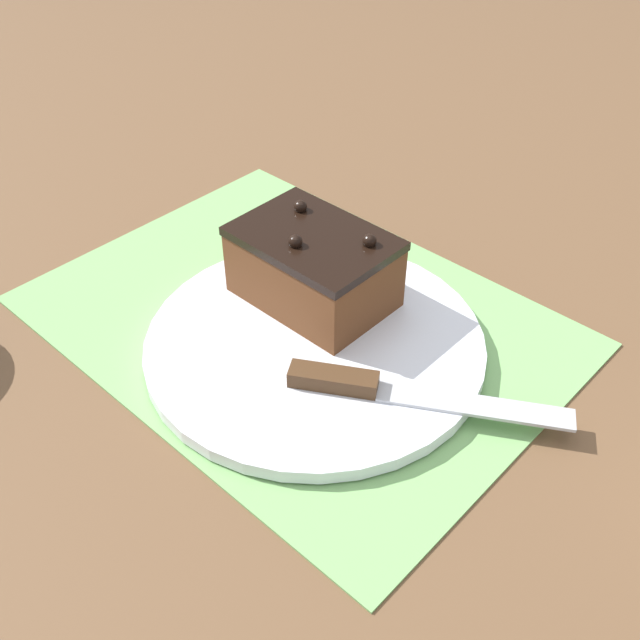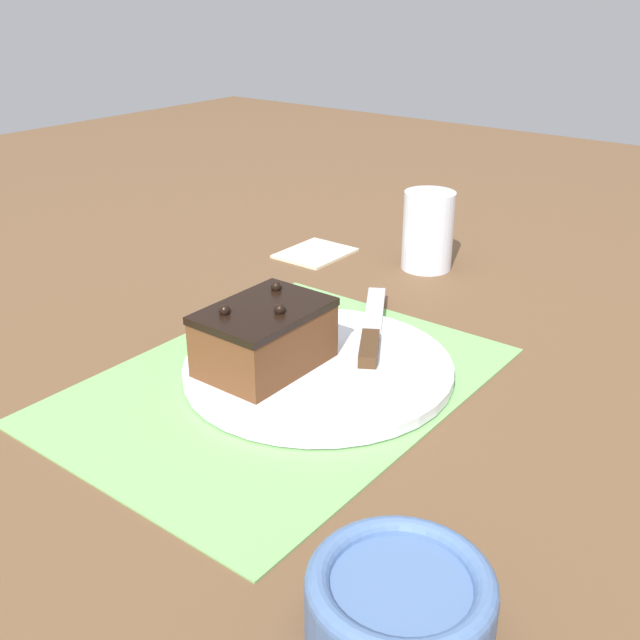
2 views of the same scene
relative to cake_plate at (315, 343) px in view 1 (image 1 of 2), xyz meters
name	(u,v)px [view 1 (image 1 of 2)]	position (x,y,z in m)	size (l,w,h in m)	color
ground_plane	(297,322)	(-0.04, 0.02, -0.01)	(3.00, 3.00, 0.00)	brown
placemat_woven	(297,320)	(-0.04, 0.02, -0.01)	(0.46, 0.34, 0.00)	#7AB266
cake_plate	(315,343)	(0.00, 0.00, 0.00)	(0.29, 0.29, 0.01)	white
chocolate_cake	(317,268)	(-0.03, 0.04, 0.04)	(0.14, 0.10, 0.08)	brown
serving_knife	(380,388)	(0.08, -0.01, 0.01)	(0.20, 0.13, 0.01)	#472D19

